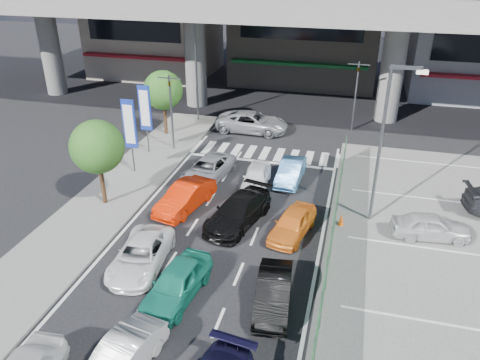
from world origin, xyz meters
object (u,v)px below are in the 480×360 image
(hatch_black_mid_right, at_px, (273,292))
(taxi_orange_right, at_px, (293,223))
(wagon_silver_front_left, at_px, (208,169))
(crossing_wagon_silver, at_px, (252,122))
(tree_far, at_px, (163,90))
(street_lamp_right, at_px, (386,134))
(sedan_black_mid, at_px, (238,211))
(traffic_cone, at_px, (341,219))
(traffic_light_right, at_px, (357,79))
(signboard_far, at_px, (145,110))
(tree_near, at_px, (97,147))
(sedan_white_front_mid, at_px, (256,177))
(traffic_light_left, at_px, (170,94))
(signboard_near, at_px, (130,126))
(taxi_teal_mid, at_px, (177,283))
(sedan_white_mid_left, at_px, (141,255))
(parked_sedan_white, at_px, (431,226))
(street_lamp_left, at_px, (198,61))
(kei_truck_front_right, at_px, (291,172))
(hatch_white_back_mid, at_px, (120,360))
(taxi_orange_left, at_px, (185,197))

(hatch_black_mid_right, relative_size, taxi_orange_right, 1.02)
(wagon_silver_front_left, relative_size, crossing_wagon_silver, 0.83)
(tree_far, bearing_deg, taxi_orange_right, -44.27)
(street_lamp_right, distance_m, sedan_black_mid, 8.06)
(traffic_cone, bearing_deg, crossing_wagon_silver, 122.22)
(traffic_light_right, height_order, signboard_far, traffic_light_right)
(tree_near, distance_m, sedan_white_front_mid, 9.02)
(traffic_light_left, distance_m, signboard_near, 4.22)
(hatch_black_mid_right, bearing_deg, tree_far, 118.79)
(taxi_orange_right, bearing_deg, tree_far, 148.11)
(traffic_light_left, xyz_separation_m, street_lamp_right, (13.37, -6.00, 0.83))
(taxi_teal_mid, xyz_separation_m, taxi_orange_right, (3.76, 5.65, -0.06))
(traffic_light_left, distance_m, taxi_teal_mid, 15.50)
(sedan_white_mid_left, relative_size, parked_sedan_white, 1.21)
(signboard_near, bearing_deg, sedan_white_front_mid, 1.27)
(hatch_black_mid_right, distance_m, sedan_black_mid, 6.20)
(street_lamp_left, relative_size, traffic_cone, 12.87)
(street_lamp_right, distance_m, signboard_far, 15.69)
(traffic_cone, bearing_deg, tree_far, 144.79)
(wagon_silver_front_left, xyz_separation_m, parked_sedan_white, (12.33, -3.43, 0.07))
(traffic_light_right, xyz_separation_m, traffic_cone, (0.10, -13.96, -3.57))
(signboard_far, height_order, kei_truck_front_right, signboard_far)
(tree_near, distance_m, sedan_black_mid, 8.00)
(hatch_white_back_mid, bearing_deg, wagon_silver_front_left, 106.98)
(tree_far, distance_m, wagon_silver_front_left, 8.51)
(tree_far, xyz_separation_m, sedan_white_mid_left, (5.12, -15.07, -2.77))
(traffic_light_left, height_order, street_lamp_left, street_lamp_left)
(sedan_white_mid_left, bearing_deg, street_lamp_left, 95.55)
(taxi_orange_left, bearing_deg, tree_near, -157.83)
(taxi_teal_mid, bearing_deg, hatch_white_back_mid, -88.82)
(traffic_light_right, relative_size, tree_far, 1.08)
(traffic_light_right, distance_m, sedan_white_front_mid, 12.39)
(traffic_light_left, xyz_separation_m, street_lamp_left, (-0.13, 6.00, 0.83))
(traffic_light_right, bearing_deg, wagon_silver_front_left, -127.21)
(parked_sedan_white, bearing_deg, tree_far, 54.65)
(traffic_light_right, distance_m, taxi_orange_left, 16.75)
(sedan_black_mid, bearing_deg, signboard_far, 153.72)
(kei_truck_front_right, bearing_deg, hatch_black_mid_right, -82.04)
(signboard_near, height_order, crossing_wagon_silver, signboard_near)
(taxi_teal_mid, height_order, hatch_black_mid_right, taxi_teal_mid)
(signboard_far, distance_m, crossing_wagon_silver, 8.51)
(street_lamp_left, bearing_deg, wagon_silver_front_left, -68.40)
(hatch_black_mid_right, bearing_deg, traffic_cone, 65.29)
(traffic_cone, bearing_deg, sedan_white_mid_left, -145.88)
(street_lamp_right, relative_size, tree_far, 1.67)
(taxi_teal_mid, height_order, crossing_wagon_silver, crossing_wagon_silver)
(sedan_white_mid_left, bearing_deg, traffic_light_left, 100.09)
(sedan_black_mid, distance_m, taxi_orange_right, 2.83)
(taxi_orange_left, xyz_separation_m, sedan_black_mid, (3.11, -0.72, 0.00))
(taxi_orange_left, relative_size, crossing_wagon_silver, 0.78)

